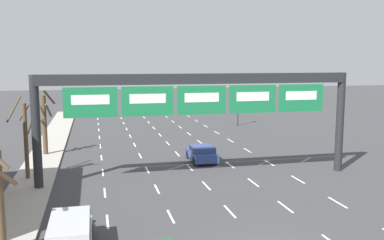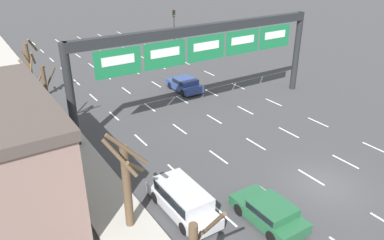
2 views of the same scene
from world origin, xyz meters
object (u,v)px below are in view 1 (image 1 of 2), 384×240
object	(u,v)px
car_blue	(202,153)
tree_bare_third	(25,136)
sign_gantry	(201,96)
traffic_light_near_gantry	(238,100)
tree_bare_second	(44,122)
suv_silver	(70,235)

from	to	relation	value
car_blue	tree_bare_third	distance (m)	13.64
sign_gantry	traffic_light_near_gantry	bearing A→B (deg)	64.98
sign_gantry	traffic_light_near_gantry	world-z (taller)	sign_gantry
tree_bare_second	tree_bare_third	xyz separation A→B (m)	(-0.44, -7.70, 0.09)
traffic_light_near_gantry	tree_bare_third	size ratio (longest dim) A/B	0.81
tree_bare_third	suv_silver	bearing A→B (deg)	-74.72
sign_gantry	tree_bare_third	bearing A→B (deg)	167.54
car_blue	traffic_light_near_gantry	world-z (taller)	traffic_light_near_gantry
sign_gantry	tree_bare_third	size ratio (longest dim) A/B	3.90
traffic_light_near_gantry	tree_bare_third	xyz separation A→B (m)	(-22.37, -20.21, -0.19)
tree_bare_second	tree_bare_third	size ratio (longest dim) A/B	1.01
suv_silver	tree_bare_second	world-z (taller)	tree_bare_second
car_blue	tree_bare_second	bearing A→B (deg)	158.41
car_blue	suv_silver	bearing A→B (deg)	-122.27
car_blue	sign_gantry	bearing A→B (deg)	-105.28
car_blue	traffic_light_near_gantry	distance (m)	19.99
car_blue	tree_bare_second	xyz separation A→B (m)	(-12.72, 5.03, 2.30)
tree_bare_third	sign_gantry	bearing A→B (deg)	-12.46
suv_silver	sign_gantry	bearing A→B (deg)	50.72
car_blue	tree_bare_third	size ratio (longest dim) A/B	0.71
sign_gantry	car_blue	bearing A→B (deg)	74.72
traffic_light_near_gantry	tree_bare_third	world-z (taller)	tree_bare_third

